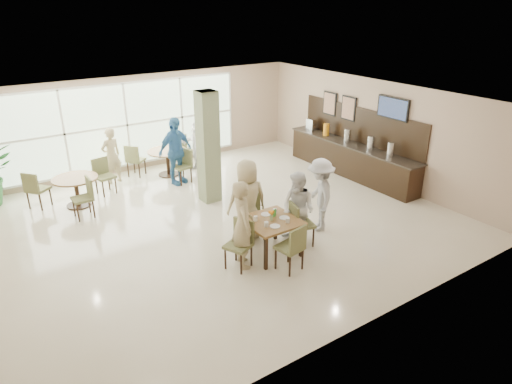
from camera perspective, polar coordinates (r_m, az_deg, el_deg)
ground at (r=10.72m, az=-4.50°, el=-3.58°), size 10.00×10.00×0.00m
room_shell at (r=10.08m, az=-4.79°, el=5.12°), size 10.00×10.00×10.00m
window_bank at (r=13.92m, az=-15.80°, el=8.05°), size 7.00×0.04×7.00m
column at (r=11.36m, az=-5.99°, el=5.53°), size 0.45×0.45×2.80m
main_table at (r=9.07m, az=1.91°, el=-4.01°), size 1.03×1.03×0.75m
round_table_left at (r=12.08m, az=-21.61°, el=0.90°), size 1.09×1.09×0.75m
round_table_right at (r=13.52m, az=-11.01°, el=4.44°), size 1.14×1.14×0.75m
chairs_main_table at (r=9.14m, az=1.89°, el=-5.14°), size 2.15×1.96×0.95m
chairs_table_left at (r=12.13m, az=-21.62°, el=0.50°), size 2.21×1.75×0.95m
chairs_table_right at (r=13.58m, az=-10.87°, el=4.07°), size 2.24×1.85×0.95m
tabletop_clutter at (r=9.01m, az=2.07°, el=-3.18°), size 0.68×0.73×0.21m
buffet_counter at (r=13.59m, az=11.79°, el=4.35°), size 0.64×4.70×1.95m
wall_tv at (r=12.64m, az=16.74°, el=10.01°), size 0.06×1.00×0.58m
framed_art_a at (r=13.75m, az=11.49°, el=10.21°), size 0.05×0.55×0.70m
framed_art_b at (r=14.31m, az=9.20°, el=10.86°), size 0.05×0.55×0.70m
teen_left at (r=8.59m, az=-1.68°, el=-4.06°), size 0.59×0.73×1.75m
teen_far at (r=9.61m, az=-1.11°, el=-0.99°), size 0.94×0.65×1.75m
teen_right at (r=9.47m, az=5.28°, el=-2.09°), size 0.75×0.88×1.56m
teen_standing at (r=10.08m, az=7.98°, el=-0.37°), size 1.05×1.23×1.65m
adult_a at (r=12.73m, az=-10.04°, el=5.06°), size 1.24×0.91×1.88m
adult_b at (r=13.75m, az=-7.23°, el=5.74°), size 1.08×1.51×1.50m
adult_standing at (r=13.25m, az=-17.63°, el=4.34°), size 0.65×0.51×1.58m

